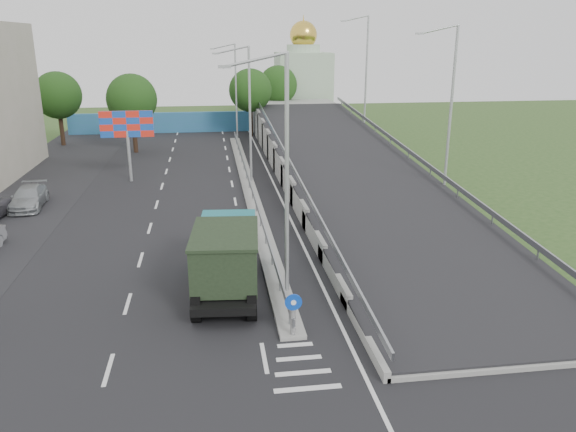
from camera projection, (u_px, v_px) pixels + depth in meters
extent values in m
plane|color=#2D4C1E|center=(303.00, 372.00, 18.89)|extent=(160.00, 160.00, 0.00)
cube|color=black|center=(209.00, 207.00, 37.37)|extent=(26.00, 90.00, 0.04)
cube|color=black|center=(3.00, 215.00, 35.64)|extent=(8.00, 90.00, 0.05)
cube|color=gray|center=(249.00, 189.00, 41.52)|extent=(1.00, 44.00, 0.20)
cube|color=gray|center=(411.00, 154.00, 42.48)|extent=(0.10, 50.00, 0.32)
cube|color=gray|center=(287.00, 158.00, 41.21)|extent=(0.10, 50.00, 0.32)
cube|color=gray|center=(249.00, 180.00, 41.32)|extent=(0.08, 44.00, 0.32)
cylinder|color=gray|center=(249.00, 184.00, 41.40)|extent=(0.09, 0.09, 0.60)
cylinder|color=black|center=(293.00, 320.00, 20.73)|extent=(0.20, 0.20, 1.20)
cylinder|color=#0C3FBF|center=(293.00, 302.00, 20.43)|extent=(0.64, 0.05, 0.64)
cylinder|color=white|center=(294.00, 303.00, 20.40)|extent=(0.20, 0.03, 0.20)
cylinder|color=#B2B5B7|center=(287.00, 179.00, 23.03)|extent=(0.18, 0.18, 10.00)
cylinder|color=#B2B5B7|center=(256.00, 60.00, 21.43)|extent=(2.57, 0.12, 0.66)
cube|color=#B2B5B7|center=(224.00, 67.00, 21.35)|extent=(0.50, 0.18, 0.12)
cylinder|color=#B2B5B7|center=(250.00, 116.00, 41.91)|extent=(0.18, 0.18, 10.00)
cylinder|color=#B2B5B7|center=(232.00, 50.00, 40.31)|extent=(2.57, 0.12, 0.66)
cube|color=#B2B5B7|center=(215.00, 54.00, 40.23)|extent=(0.50, 0.18, 0.12)
cylinder|color=#B2B5B7|center=(236.00, 92.00, 60.79)|extent=(0.18, 0.18, 10.00)
cylinder|color=#B2B5B7|center=(223.00, 46.00, 59.20)|extent=(2.57, 0.12, 0.66)
cube|color=#B2B5B7|center=(212.00, 49.00, 59.11)|extent=(0.50, 0.18, 0.12)
cube|color=teal|center=(198.00, 122.00, 67.09)|extent=(30.00, 0.50, 2.40)
cube|color=#B2CCAD|center=(303.00, 87.00, 75.51)|extent=(7.00, 7.00, 9.00)
cylinder|color=#B2CCAD|center=(303.00, 48.00, 74.00)|extent=(4.40, 4.40, 1.00)
sphere|color=gold|center=(303.00, 35.00, 73.49)|extent=(3.60, 3.60, 3.60)
cone|color=gold|center=(303.00, 19.00, 72.88)|extent=(0.30, 0.30, 1.20)
cylinder|color=#B2B5B7|center=(129.00, 156.00, 43.52)|extent=(0.24, 0.24, 4.00)
cube|color=red|center=(127.00, 124.00, 42.77)|extent=(4.00, 0.20, 2.00)
cylinder|color=black|center=(135.00, 132.00, 54.72)|extent=(0.44, 0.44, 4.00)
sphere|color=#15390F|center=(132.00, 99.00, 53.75)|extent=(4.80, 4.80, 4.80)
cylinder|color=black|center=(251.00, 119.00, 63.87)|extent=(0.44, 0.44, 4.00)
sphere|color=#15390F|center=(250.00, 90.00, 62.90)|extent=(4.80, 4.80, 4.80)
cylinder|color=black|center=(61.00, 126.00, 58.37)|extent=(0.44, 0.44, 4.00)
sphere|color=#15390F|center=(58.00, 95.00, 57.41)|extent=(4.80, 4.80, 4.80)
cylinder|color=black|center=(278.00, 111.00, 71.01)|extent=(0.44, 0.44, 4.00)
sphere|color=#15390F|center=(278.00, 85.00, 70.04)|extent=(4.80, 4.80, 4.80)
cylinder|color=black|center=(206.00, 261.00, 26.72)|extent=(0.48, 1.24, 1.21)
cylinder|color=black|center=(253.00, 260.00, 26.84)|extent=(0.48, 1.24, 1.21)
cylinder|color=black|center=(205.00, 269.00, 25.78)|extent=(0.48, 1.24, 1.21)
cylinder|color=black|center=(252.00, 268.00, 25.90)|extent=(0.48, 1.24, 1.21)
cylinder|color=black|center=(196.00, 307.00, 22.12)|extent=(0.48, 1.24, 1.21)
cylinder|color=black|center=(252.00, 306.00, 22.24)|extent=(0.48, 1.24, 1.21)
cube|color=black|center=(227.00, 277.00, 24.53)|extent=(3.08, 6.99, 0.33)
cube|color=#095963|center=(229.00, 234.00, 26.66)|extent=(2.66, 1.96, 1.87)
cube|color=black|center=(229.00, 218.00, 27.31)|extent=(2.08, 0.24, 0.77)
cube|color=black|center=(230.00, 249.00, 27.89)|extent=(2.53, 0.37, 0.55)
cube|color=black|center=(225.00, 257.00, 23.54)|extent=(2.97, 4.38, 1.98)
cube|color=black|center=(225.00, 233.00, 23.23)|extent=(3.09, 4.50, 0.13)
imported|color=#909598|center=(29.00, 197.00, 37.09)|extent=(2.26, 4.89, 1.38)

